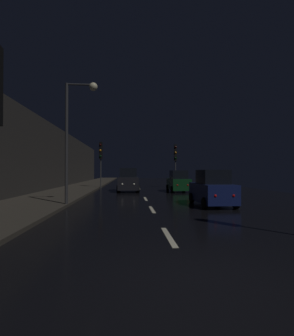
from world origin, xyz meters
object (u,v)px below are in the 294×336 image
object	(u,v)px
car_parked_right_far	(178,182)
traffic_light_far_left	(101,154)
streetlamp_overhead	(76,123)
traffic_light_far_right	(175,156)
car_approaching_headlights	(128,181)
car_parked_right_near	(212,189)

from	to	relation	value
car_parked_right_far	traffic_light_far_left	bearing A→B (deg)	55.44
streetlamp_overhead	traffic_light_far_right	bearing A→B (deg)	61.77
traffic_light_far_left	car_parked_right_far	size ratio (longest dim) A/B	1.32
streetlamp_overhead	car_approaching_headlights	bearing A→B (deg)	74.82
traffic_light_far_left	car_parked_right_near	world-z (taller)	traffic_light_far_left
traffic_light_far_left	car_approaching_headlights	bearing A→B (deg)	43.71
traffic_light_far_left	car_approaching_headlights	world-z (taller)	traffic_light_far_left
car_approaching_headlights	streetlamp_overhead	bearing A→B (deg)	-15.18
traffic_light_far_right	streetlamp_overhead	distance (m)	17.36
traffic_light_far_right	car_parked_right_near	size ratio (longest dim) A/B	1.28
streetlamp_overhead	car_parked_right_far	size ratio (longest dim) A/B	1.71
traffic_light_far_right	car_parked_right_near	bearing A→B (deg)	-0.18
traffic_light_far_right	car_parked_right_far	size ratio (longest dim) A/B	1.28
traffic_light_far_right	car_parked_right_far	bearing A→B (deg)	-5.09
traffic_light_far_right	car_parked_right_near	world-z (taller)	traffic_light_far_right
traffic_light_far_right	streetlamp_overhead	size ratio (longest dim) A/B	0.75
traffic_light_far_left	car_approaching_headlights	size ratio (longest dim) A/B	1.19
streetlamp_overhead	car_parked_right_near	world-z (taller)	streetlamp_overhead
streetlamp_overhead	car_approaching_headlights	distance (m)	11.12
traffic_light_far_left	car_parked_right_near	size ratio (longest dim) A/B	1.32
car_parked_right_near	car_parked_right_far	xyz separation A→B (m)	(-0.00, 9.53, 0.00)
car_parked_right_near	traffic_light_far_left	bearing A→B (deg)	27.40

